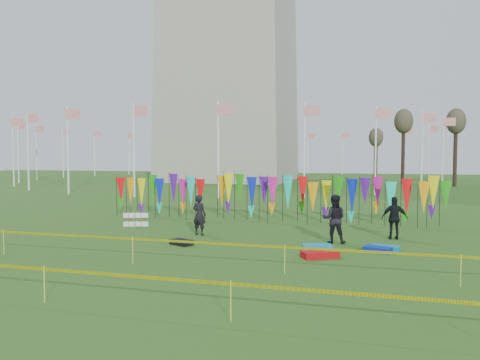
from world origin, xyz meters
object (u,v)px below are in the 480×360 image
(person_mid, at_px, (334,219))
(kite_bag_black, at_px, (181,242))
(person_right, at_px, (395,218))
(kite_bag_teal, at_px, (385,248))
(box_kite, at_px, (136,220))
(kite_bag_red, at_px, (320,255))
(kite_bag_blue, at_px, (377,250))
(person_left, at_px, (199,215))
(kite_bag_turquoise, at_px, (317,247))

(person_mid, relative_size, kite_bag_black, 2.20)
(person_right, xyz_separation_m, kite_bag_teal, (-0.42, -2.59, -0.81))
(box_kite, distance_m, kite_bag_red, 10.71)
(person_mid, bearing_deg, kite_bag_black, 16.13)
(kite_bag_blue, bearing_deg, kite_bag_red, -141.61)
(person_right, bearing_deg, person_mid, 27.09)
(person_mid, bearing_deg, kite_bag_red, 81.90)
(person_right, height_order, kite_bag_red, person_right)
(person_left, bearing_deg, person_mid, -171.44)
(kite_bag_turquoise, relative_size, kite_bag_blue, 1.12)
(person_left, height_order, kite_bag_red, person_left)
(box_kite, xyz_separation_m, person_right, (12.27, -0.12, 0.56))
(person_right, relative_size, kite_bag_black, 2.03)
(kite_bag_turquoise, xyz_separation_m, kite_bag_blue, (2.17, 0.23, -0.01))
(kite_bag_turquoise, bearing_deg, person_left, 160.53)
(person_mid, height_order, kite_bag_teal, person_mid)
(kite_bag_blue, height_order, kite_bag_red, kite_bag_red)
(kite_bag_blue, distance_m, kite_bag_black, 7.53)
(person_mid, distance_m, kite_bag_black, 6.23)
(box_kite, xyz_separation_m, person_left, (3.93, -1.41, 0.55))
(person_left, xyz_separation_m, kite_bag_blue, (7.64, -1.71, -0.80))
(person_left, relative_size, person_right, 1.00)
(person_left, height_order, kite_bag_teal, person_left)
(kite_bag_red, bearing_deg, person_mid, 85.50)
(kite_bag_turquoise, xyz_separation_m, kite_bag_red, (0.25, -1.30, 0.01))
(person_left, height_order, kite_bag_black, person_left)
(kite_bag_turquoise, distance_m, kite_bag_blue, 2.18)
(person_right, relative_size, kite_bag_teal, 1.78)
(kite_bag_turquoise, height_order, kite_bag_blue, kite_bag_turquoise)
(person_mid, relative_size, kite_bag_teal, 1.93)
(person_right, distance_m, kite_bag_blue, 3.18)
(kite_bag_red, bearing_deg, box_kite, 154.30)
(kite_bag_black, bearing_deg, kite_bag_turquoise, 4.61)
(person_mid, xyz_separation_m, kite_bag_red, (-0.23, -2.95, -0.87))
(kite_bag_black, bearing_deg, box_kite, 137.19)
(person_right, xyz_separation_m, kite_bag_blue, (-0.70, -3.00, -0.80))
(box_kite, xyz_separation_m, person_mid, (9.88, -1.69, 0.63))
(kite_bag_red, bearing_deg, person_right, 59.86)
(kite_bag_teal, bearing_deg, person_right, 80.89)
(kite_bag_blue, height_order, kite_bag_black, kite_bag_black)
(kite_bag_red, distance_m, kite_bag_teal, 2.94)
(kite_bag_blue, distance_m, kite_bag_teal, 0.50)
(kite_bag_blue, bearing_deg, person_left, 167.41)
(person_right, bearing_deg, kite_bag_red, 53.68)
(kite_bag_teal, bearing_deg, kite_bag_black, -172.22)
(box_kite, height_order, person_mid, person_mid)
(person_right, height_order, kite_bag_teal, person_right)
(kite_bag_turquoise, relative_size, kite_bag_red, 0.86)
(kite_bag_turquoise, bearing_deg, person_right, 48.28)
(person_left, height_order, kite_bag_blue, person_left)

